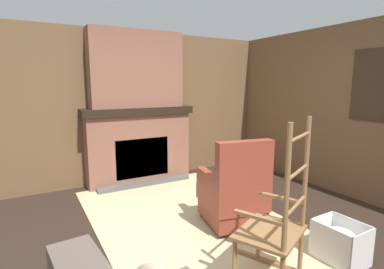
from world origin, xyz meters
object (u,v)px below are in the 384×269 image
(storage_case, at_px, (146,103))
(armchair, at_px, (234,195))
(rocking_chair, at_px, (275,233))
(oil_lamp_vase, at_px, (124,102))
(laundry_basket, at_px, (340,242))
(firewood_stack, at_px, (241,169))

(storage_case, bearing_deg, armchair, 6.08)
(rocking_chair, height_order, oil_lamp_vase, oil_lamp_vase)
(armchair, relative_size, rocking_chair, 0.76)
(rocking_chair, xyz_separation_m, laundry_basket, (0.05, 0.76, -0.26))
(armchair, xyz_separation_m, storage_case, (-2.05, -0.22, 0.91))
(armchair, relative_size, laundry_basket, 2.42)
(firewood_stack, distance_m, laundry_basket, 2.47)
(laundry_basket, bearing_deg, oil_lamp_vase, -161.56)
(oil_lamp_vase, bearing_deg, armchair, 16.00)
(oil_lamp_vase, xyz_separation_m, storage_case, (0.00, 0.37, -0.03))
(armchair, xyz_separation_m, oil_lamp_vase, (-2.05, -0.59, 0.94))
(armchair, xyz_separation_m, laundry_basket, (1.01, 0.43, -0.18))
(armchair, distance_m, oil_lamp_vase, 2.33)
(oil_lamp_vase, bearing_deg, rocking_chair, 4.95)
(firewood_stack, height_order, storage_case, storage_case)
(laundry_basket, relative_size, storage_case, 1.91)
(rocking_chair, xyz_separation_m, storage_case, (-3.00, 0.11, 0.83))
(storage_case, bearing_deg, laundry_basket, 11.99)
(storage_case, bearing_deg, rocking_chair, -2.09)
(firewood_stack, relative_size, storage_case, 2.49)
(rocking_chair, xyz_separation_m, oil_lamp_vase, (-3.00, -0.26, 0.86))
(storage_case, bearing_deg, oil_lamp_vase, -90.02)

